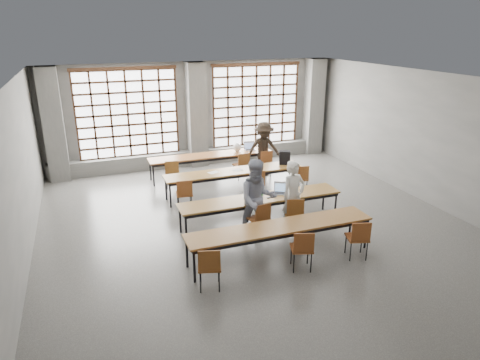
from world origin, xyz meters
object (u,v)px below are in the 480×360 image
(laptop_back, at_px, (250,148))
(chair_mid_right, at_px, (301,177))
(mouse, at_px, (297,192))
(plastic_bag, at_px, (237,147))
(desk_row_c, at_px, (261,200))
(chair_back_right, at_px, (265,160))
(chair_front_left, at_px, (260,217))
(chair_back_mid, at_px, (242,163))
(chair_back_left, at_px, (172,171))
(backpack, at_px, (285,158))
(desk_row_d, at_px, (281,229))
(chair_front_right, at_px, (294,211))
(laptop_front, at_px, (281,190))
(chair_mid_left, at_px, (184,192))
(red_pouch, at_px, (209,264))
(student_back, at_px, (264,149))
(student_male, at_px, (293,197))
(phone, at_px, (270,198))
(desk_row_a, at_px, (211,156))
(chair_near_right, at_px, (359,236))
(student_female, at_px, (258,199))
(green_box, at_px, (258,195))
(chair_mid_centre, at_px, (256,182))
(desk_row_b, at_px, (234,173))
(chair_near_mid, at_px, (302,246))

(laptop_back, bearing_deg, chair_mid_right, -77.29)
(mouse, bearing_deg, plastic_bag, 91.48)
(desk_row_c, distance_m, chair_back_right, 3.62)
(chair_front_left, relative_size, mouse, 8.98)
(chair_front_left, bearing_deg, chair_back_mid, 75.02)
(chair_back_left, distance_m, backpack, 3.37)
(desk_row_d, distance_m, chair_back_mid, 4.94)
(chair_front_right, bearing_deg, laptop_front, 89.83)
(desk_row_c, height_order, chair_mid_left, chair_mid_left)
(desk_row_c, xyz_separation_m, laptop_front, (0.58, 0.10, 0.13))
(plastic_bag, bearing_deg, laptop_front, -93.98)
(red_pouch, bearing_deg, student_back, 57.79)
(student_male, height_order, mouse, student_male)
(phone, bearing_deg, chair_back_right, 67.94)
(desk_row_d, height_order, mouse, mouse)
(desk_row_a, height_order, chair_back_mid, chair_back_mid)
(desk_row_a, height_order, chair_back_right, chair_back_right)
(chair_back_mid, relative_size, chair_near_right, 1.00)
(student_back, distance_m, backpack, 1.24)
(student_female, xyz_separation_m, mouse, (1.25, 0.48, -0.17))
(student_female, height_order, mouse, student_female)
(green_box, height_order, backpack, backpack)
(chair_front_right, xyz_separation_m, green_box, (-0.63, 0.71, 0.24))
(chair_mid_centre, bearing_deg, desk_row_c, -108.59)
(green_box, bearing_deg, desk_row_c, -57.99)
(mouse, relative_size, backpack, 0.24)
(chair_back_left, relative_size, backpack, 2.20)
(chair_back_right, xyz_separation_m, phone, (-1.37, -3.37, 0.20))
(desk_row_b, bearing_deg, desk_row_a, 94.49)
(chair_near_mid, relative_size, laptop_front, 1.90)
(desk_row_a, height_order, chair_near_right, chair_near_right)
(student_male, bearing_deg, plastic_bag, 75.60)
(chair_mid_centre, relative_size, student_back, 0.50)
(chair_back_right, height_order, backpack, backpack)
(chair_back_mid, bearing_deg, phone, -99.72)
(chair_back_left, height_order, mouse, chair_back_left)
(student_back, xyz_separation_m, plastic_bag, (-0.70, 0.55, -0.01))
(student_female, bearing_deg, red_pouch, -125.59)
(laptop_front, xyz_separation_m, mouse, (0.37, -0.12, -0.04))
(chair_mid_centre, xyz_separation_m, phone, (-0.32, -1.60, 0.20))
(phone, distance_m, backpack, 2.73)
(backpack, height_order, plastic_bag, backpack)
(backpack, bearing_deg, student_female, -102.33)
(desk_row_a, bearing_deg, chair_back_left, -156.09)
(desk_row_c, xyz_separation_m, red_pouch, (-1.93, -2.11, -0.16))
(chair_back_mid, xyz_separation_m, laptop_front, (-0.18, -3.17, 0.25))
(desk_row_b, bearing_deg, chair_mid_left, -158.68)
(student_female, bearing_deg, chair_back_mid, 83.99)
(chair_mid_left, height_order, chair_near_right, same)
(desk_row_c, height_order, student_male, student_male)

